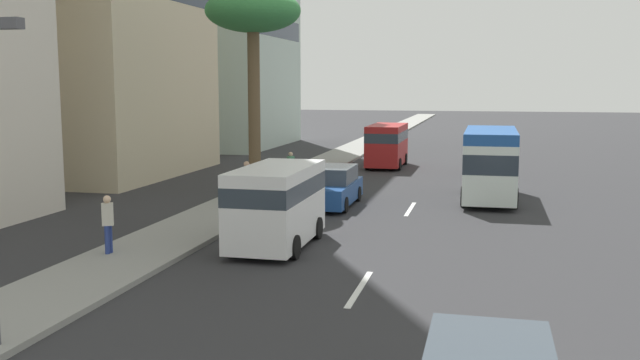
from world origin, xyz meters
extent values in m
plane|color=#2D2D30|center=(31.50, 0.00, 0.00)|extent=(198.00, 198.00, 0.00)
cube|color=gray|center=(31.50, 6.97, 0.07)|extent=(162.00, 2.87, 0.15)
cube|color=silver|center=(12.52, 0.00, 0.01)|extent=(3.20, 0.16, 0.01)
cube|color=silver|center=(24.05, 0.00, 0.01)|extent=(3.20, 0.16, 0.01)
cube|color=silver|center=(27.11, -3.10, 1.43)|extent=(6.42, 2.14, 2.40)
cube|color=#1E4C93|center=(27.11, -3.10, 2.86)|extent=(6.42, 2.14, 0.46)
cube|color=#28333D|center=(27.11, -3.10, 1.89)|extent=(6.43, 2.14, 0.80)
cylinder|color=black|center=(28.97, -2.09, 0.42)|extent=(0.84, 0.26, 0.84)
cylinder|color=black|center=(28.97, -4.12, 0.42)|extent=(0.84, 0.26, 0.84)
cylinder|color=black|center=(25.25, -2.09, 0.42)|extent=(0.84, 0.26, 0.84)
cylinder|color=black|center=(25.25, -4.12, 0.42)|extent=(0.84, 0.26, 0.84)
cube|color=white|center=(16.41, 3.32, 1.36)|extent=(4.70, 1.98, 2.33)
cube|color=#2D3842|center=(16.41, 3.32, 1.87)|extent=(4.71, 1.99, 0.56)
cylinder|color=black|center=(15.00, 2.38, 0.36)|extent=(0.72, 0.24, 0.72)
cylinder|color=black|center=(15.00, 4.26, 0.36)|extent=(0.72, 0.24, 0.72)
cylinder|color=black|center=(17.82, 2.38, 0.36)|extent=(0.72, 0.24, 0.72)
cylinder|color=black|center=(17.82, 4.26, 0.36)|extent=(0.72, 0.24, 0.72)
cube|color=#1E478C|center=(24.09, 3.24, 0.58)|extent=(4.66, 1.72, 0.80)
cube|color=#38424C|center=(24.32, 3.24, 1.31)|extent=(2.56, 1.58, 0.66)
cylinder|color=black|center=(22.65, 2.45, 0.32)|extent=(0.64, 0.22, 0.64)
cylinder|color=black|center=(22.65, 4.03, 0.32)|extent=(0.64, 0.22, 0.64)
cylinder|color=black|center=(25.53, 2.45, 0.32)|extent=(0.64, 0.22, 0.64)
cylinder|color=black|center=(25.53, 4.03, 0.32)|extent=(0.64, 0.22, 0.64)
cube|color=white|center=(36.32, -2.85, 0.55)|extent=(4.80, 1.75, 0.75)
cube|color=#38424C|center=(36.08, -2.85, 1.23)|extent=(2.64, 1.61, 0.61)
cylinder|color=black|center=(37.81, -2.05, 0.32)|extent=(0.64, 0.22, 0.64)
cylinder|color=black|center=(37.81, -3.65, 0.32)|extent=(0.64, 0.22, 0.64)
cylinder|color=black|center=(34.83, -2.05, 0.32)|extent=(0.64, 0.22, 0.64)
cylinder|color=black|center=(34.83, -3.65, 0.32)|extent=(0.64, 0.22, 0.64)
cube|color=#A51E1E|center=(38.40, 3.01, 1.39)|extent=(5.04, 1.97, 2.39)
cube|color=#2D3842|center=(38.40, 3.01, 1.92)|extent=(5.05, 1.97, 0.57)
cylinder|color=black|center=(36.89, 2.07, 0.36)|extent=(0.72, 0.24, 0.72)
cylinder|color=black|center=(36.89, 3.94, 0.36)|extent=(0.72, 0.24, 0.72)
cylinder|color=black|center=(39.91, 2.07, 0.36)|extent=(0.72, 0.24, 0.72)
cylinder|color=black|center=(39.91, 3.94, 0.36)|extent=(0.72, 0.24, 0.72)
cylinder|color=#333338|center=(22.42, 6.44, 0.59)|extent=(0.14, 0.14, 0.88)
cylinder|color=#333338|center=(22.58, 6.44, 0.59)|extent=(0.14, 0.14, 0.88)
cube|color=#4C8C66|center=(22.50, 6.44, 1.38)|extent=(0.33, 0.23, 0.70)
sphere|color=tan|center=(22.50, 6.44, 1.84)|extent=(0.24, 0.24, 0.24)
cylinder|color=navy|center=(13.80, 7.66, 0.56)|extent=(0.14, 0.14, 0.83)
cylinder|color=navy|center=(13.96, 7.66, 0.56)|extent=(0.14, 0.14, 0.83)
cube|color=beige|center=(13.88, 7.66, 1.31)|extent=(0.34, 0.38, 0.66)
sphere|color=beige|center=(13.88, 7.66, 1.75)|extent=(0.22, 0.22, 0.22)
cylinder|color=#4C8C66|center=(28.69, 6.37, 0.54)|extent=(0.14, 0.14, 0.78)
cylinder|color=#4C8C66|center=(28.85, 6.37, 0.54)|extent=(0.14, 0.14, 0.78)
cube|color=#4C8C66|center=(28.77, 6.37, 1.24)|extent=(0.39, 0.38, 0.62)
sphere|color=beige|center=(28.77, 6.37, 1.65)|extent=(0.21, 0.21, 0.21)
cylinder|color=brown|center=(25.59, 7.14, 3.86)|extent=(0.54, 0.54, 7.42)
ellipsoid|color=#388442|center=(25.59, 7.14, 8.20)|extent=(4.18, 4.18, 1.88)
cube|color=#2D3847|center=(50.36, 13.59, 9.48)|extent=(13.10, 0.08, 1.58)
camera|label=1|loc=(-4.23, -3.00, 5.05)|focal=39.64mm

